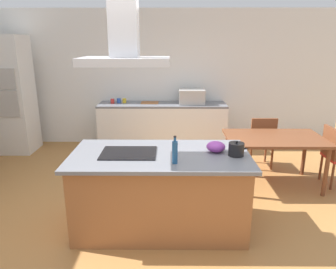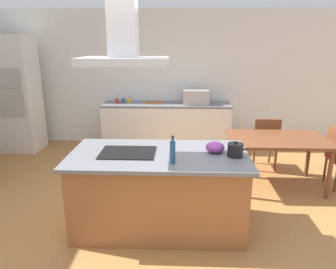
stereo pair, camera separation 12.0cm
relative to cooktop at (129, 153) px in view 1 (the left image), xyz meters
name	(u,v)px [view 1 (the left image)]	position (x,y,z in m)	size (l,w,h in m)	color
ground	(163,174)	(0.35, 1.50, -0.91)	(16.00, 16.00, 0.00)	#AD753D
wall_back	(165,79)	(0.35, 3.25, 0.44)	(7.20, 0.10, 2.70)	white
kitchen_island	(160,190)	(0.35, 0.00, -0.45)	(1.97, 1.02, 0.90)	#995B33
cooktop	(129,153)	(0.00, 0.00, 0.00)	(0.60, 0.44, 0.01)	black
tea_kettle	(236,149)	(1.17, -0.05, 0.07)	(0.22, 0.17, 0.17)	black
olive_oil_bottle	(175,152)	(0.50, -0.28, 0.12)	(0.06, 0.06, 0.29)	navy
mixing_bowl	(216,147)	(0.97, 0.07, 0.05)	(0.21, 0.21, 0.12)	purple
back_counter	(162,126)	(0.30, 2.88, -0.46)	(2.51, 0.62, 0.90)	silver
countertop_microwave	(192,97)	(0.88, 2.88, 0.13)	(0.50, 0.38, 0.28)	#B2AFAA
coffee_mug_red	(112,101)	(-0.69, 2.90, 0.04)	(0.08, 0.08, 0.09)	red
coffee_mug_blue	(119,101)	(-0.57, 2.95, 0.04)	(0.08, 0.08, 0.09)	#2D56B2
coffee_mug_yellow	(124,101)	(-0.46, 2.95, 0.04)	(0.08, 0.08, 0.09)	gold
cutting_board	(150,103)	(0.05, 2.93, 0.00)	(0.34, 0.24, 0.02)	#995B33
wall_oven_stack	(11,95)	(-2.55, 2.65, 0.20)	(0.70, 0.66, 2.20)	silver
dining_table	(275,142)	(1.98, 1.13, -0.24)	(1.40, 0.90, 0.75)	brown
chair_facing_back_wall	(261,139)	(1.98, 1.80, -0.40)	(0.42, 0.42, 0.89)	red
chair_at_right_end	(336,153)	(2.90, 1.13, -0.40)	(0.42, 0.42, 0.89)	red
range_hood	(124,39)	(0.00, 0.00, 1.20)	(0.90, 0.55, 0.78)	#ADADB2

